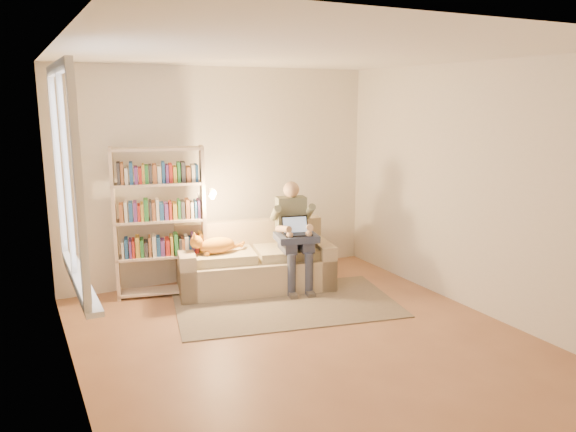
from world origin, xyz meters
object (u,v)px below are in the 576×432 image
person (294,229)px  cat (218,244)px  laptop (291,230)px  sofa (254,265)px  bookshelf (160,214)px

person → cat: person is taller
laptop → sofa: bearing=147.8°
sofa → bookshelf: size_ratio=1.13×
person → cat: bearing=178.3°
laptop → person: bearing=58.8°
laptop → bookshelf: 1.49m
sofa → cat: size_ratio=2.99×
person → cat: size_ratio=1.98×
person → laptop: person is taller
sofa → cat: (-0.45, -0.02, 0.31)m
laptop → bookshelf: size_ratio=0.21×
bookshelf → laptop: bearing=-10.3°
sofa → cat: sofa is taller
sofa → person: 0.65m
bookshelf → cat: bearing=-12.0°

